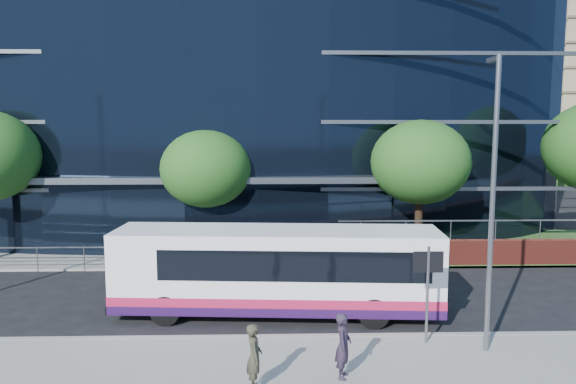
{
  "coord_description": "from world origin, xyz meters",
  "views": [
    {
      "loc": [
        0.13,
        -16.85,
        6.42
      ],
      "look_at": [
        0.82,
        8.0,
        3.29
      ],
      "focal_mm": 35.0,
      "sensor_mm": 36.0,
      "label": 1
    }
  ],
  "objects_px": {
    "street_sign": "(428,274)",
    "pedestrian": "(343,345)",
    "city_bus": "(280,270)",
    "tree_far_b": "(206,169)",
    "tree_far_c": "(420,162)",
    "streetlight_east": "(492,196)",
    "pedestrian_b": "(254,357)",
    "tree_dist_e": "(506,140)"
  },
  "relations": [
    {
      "from": "street_sign",
      "to": "pedestrian",
      "type": "bearing_deg",
      "value": -141.08
    },
    {
      "from": "city_bus",
      "to": "pedestrian",
      "type": "height_order",
      "value": "city_bus"
    },
    {
      "from": "tree_far_b",
      "to": "tree_far_c",
      "type": "distance_m",
      "value": 10.02
    },
    {
      "from": "street_sign",
      "to": "streetlight_east",
      "type": "xyz_separation_m",
      "value": [
        1.5,
        -0.59,
        2.29
      ]
    },
    {
      "from": "street_sign",
      "to": "tree_far_c",
      "type": "distance_m",
      "value": 11.14
    },
    {
      "from": "street_sign",
      "to": "pedestrian_b",
      "type": "relative_size",
      "value": 1.77
    },
    {
      "from": "streetlight_east",
      "to": "pedestrian",
      "type": "bearing_deg",
      "value": -159.49
    },
    {
      "from": "streetlight_east",
      "to": "pedestrian_b",
      "type": "xyz_separation_m",
      "value": [
        -6.31,
        -2.08,
        -3.5
      ]
    },
    {
      "from": "street_sign",
      "to": "tree_far_b",
      "type": "relative_size",
      "value": 0.46
    },
    {
      "from": "tree_far_c",
      "to": "streetlight_east",
      "type": "bearing_deg",
      "value": -95.11
    },
    {
      "from": "tree_far_b",
      "to": "pedestrian",
      "type": "distance_m",
      "value": 14.46
    },
    {
      "from": "tree_far_b",
      "to": "city_bus",
      "type": "relative_size",
      "value": 0.56
    },
    {
      "from": "street_sign",
      "to": "tree_far_c",
      "type": "bearing_deg",
      "value": 76.71
    },
    {
      "from": "streetlight_east",
      "to": "city_bus",
      "type": "bearing_deg",
      "value": 148.89
    },
    {
      "from": "tree_dist_e",
      "to": "pedestrian_b",
      "type": "bearing_deg",
      "value": -118.78
    },
    {
      "from": "streetlight_east",
      "to": "tree_far_c",
      "type": "bearing_deg",
      "value": 84.89
    },
    {
      "from": "tree_far_c",
      "to": "streetlight_east",
      "type": "distance_m",
      "value": 11.22
    },
    {
      "from": "tree_far_b",
      "to": "tree_far_c",
      "type": "relative_size",
      "value": 0.93
    },
    {
      "from": "street_sign",
      "to": "tree_dist_e",
      "type": "bearing_deg",
      "value": 64.88
    },
    {
      "from": "tree_dist_e",
      "to": "tree_far_b",
      "type": "bearing_deg",
      "value": -131.52
    },
    {
      "from": "tree_far_b",
      "to": "streetlight_east",
      "type": "distance_m",
      "value": 14.74
    },
    {
      "from": "city_bus",
      "to": "pedestrian_b",
      "type": "xyz_separation_m",
      "value": [
        -0.67,
        -5.49,
        -0.6
      ]
    },
    {
      "from": "street_sign",
      "to": "streetlight_east",
      "type": "bearing_deg",
      "value": -21.36
    },
    {
      "from": "city_bus",
      "to": "pedestrian_b",
      "type": "bearing_deg",
      "value": -92.99
    },
    {
      "from": "street_sign",
      "to": "city_bus",
      "type": "bearing_deg",
      "value": 145.76
    },
    {
      "from": "street_sign",
      "to": "tree_far_b",
      "type": "xyz_separation_m",
      "value": [
        -7.5,
        11.09,
        2.06
      ]
    },
    {
      "from": "tree_far_c",
      "to": "tree_dist_e",
      "type": "relative_size",
      "value": 1.0
    },
    {
      "from": "pedestrian",
      "to": "pedestrian_b",
      "type": "xyz_separation_m",
      "value": [
        -2.16,
        -0.53,
        -0.03
      ]
    },
    {
      "from": "tree_dist_e",
      "to": "pedestrian_b",
      "type": "distance_m",
      "value": 50.62
    },
    {
      "from": "tree_far_b",
      "to": "pedestrian",
      "type": "height_order",
      "value": "tree_far_b"
    },
    {
      "from": "tree_dist_e",
      "to": "streetlight_east",
      "type": "bearing_deg",
      "value": -113.11
    },
    {
      "from": "street_sign",
      "to": "pedestrian_b",
      "type": "xyz_separation_m",
      "value": [
        -4.81,
        -2.67,
        -1.21
      ]
    },
    {
      "from": "tree_far_c",
      "to": "pedestrian",
      "type": "distance_m",
      "value": 14.18
    },
    {
      "from": "streetlight_east",
      "to": "pedestrian_b",
      "type": "relative_size",
      "value": 5.05
    },
    {
      "from": "tree_dist_e",
      "to": "streetlight_east",
      "type": "distance_m",
      "value": 45.85
    },
    {
      "from": "tree_dist_e",
      "to": "streetlight_east",
      "type": "relative_size",
      "value": 0.81
    },
    {
      "from": "tree_dist_e",
      "to": "pedestrian",
      "type": "xyz_separation_m",
      "value": [
        -22.15,
        -43.73,
        -3.57
      ]
    },
    {
      "from": "tree_far_b",
      "to": "tree_far_c",
      "type": "height_order",
      "value": "tree_far_c"
    },
    {
      "from": "tree_dist_e",
      "to": "pedestrian",
      "type": "distance_m",
      "value": 49.14
    },
    {
      "from": "streetlight_east",
      "to": "pedestrian_b",
      "type": "bearing_deg",
      "value": -161.72
    },
    {
      "from": "tree_far_c",
      "to": "pedestrian",
      "type": "relative_size",
      "value": 3.97
    },
    {
      "from": "tree_far_b",
      "to": "pedestrian_b",
      "type": "relative_size",
      "value": 3.82
    }
  ]
}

